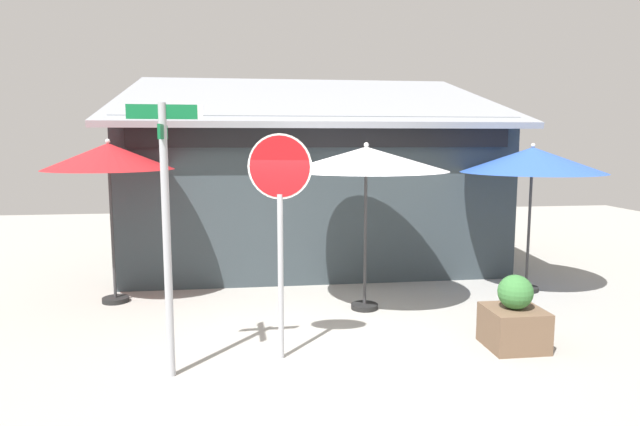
{
  "coord_description": "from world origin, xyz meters",
  "views": [
    {
      "loc": [
        -1.01,
        -7.31,
        2.74
      ],
      "look_at": [
        0.12,
        1.2,
        1.6
      ],
      "focal_mm": 30.99,
      "sensor_mm": 36.0,
      "label": 1
    }
  ],
  "objects_px": {
    "patio_umbrella_ivory_center": "(366,160)",
    "stop_sign": "(280,203)",
    "sidewalk_planter": "(514,319)",
    "patio_umbrella_royal_blue_right": "(532,161)",
    "street_sign_post": "(166,216)",
    "patio_umbrella_crimson_left": "(109,158)"
  },
  "relations": [
    {
      "from": "street_sign_post",
      "to": "patio_umbrella_royal_blue_right",
      "type": "relative_size",
      "value": 1.17
    },
    {
      "from": "street_sign_post",
      "to": "stop_sign",
      "type": "xyz_separation_m",
      "value": [
        1.3,
        0.36,
        0.09
      ]
    },
    {
      "from": "sidewalk_planter",
      "to": "patio_umbrella_crimson_left",
      "type": "bearing_deg",
      "value": 153.5
    },
    {
      "from": "patio_umbrella_ivory_center",
      "to": "patio_umbrella_royal_blue_right",
      "type": "bearing_deg",
      "value": 11.95
    },
    {
      "from": "stop_sign",
      "to": "patio_umbrella_royal_blue_right",
      "type": "distance_m",
      "value": 5.3
    },
    {
      "from": "street_sign_post",
      "to": "patio_umbrella_ivory_center",
      "type": "xyz_separation_m",
      "value": [
        2.78,
        2.23,
        0.54
      ]
    },
    {
      "from": "patio_umbrella_ivory_center",
      "to": "stop_sign",
      "type": "bearing_deg",
      "value": -128.3
    },
    {
      "from": "patio_umbrella_crimson_left",
      "to": "patio_umbrella_ivory_center",
      "type": "distance_m",
      "value": 4.23
    },
    {
      "from": "stop_sign",
      "to": "patio_umbrella_ivory_center",
      "type": "distance_m",
      "value": 2.42
    },
    {
      "from": "stop_sign",
      "to": "patio_umbrella_royal_blue_right",
      "type": "height_order",
      "value": "stop_sign"
    },
    {
      "from": "street_sign_post",
      "to": "sidewalk_planter",
      "type": "xyz_separation_m",
      "value": [
        4.38,
        0.31,
        -1.5
      ]
    },
    {
      "from": "street_sign_post",
      "to": "patio_umbrella_ivory_center",
      "type": "height_order",
      "value": "street_sign_post"
    },
    {
      "from": "street_sign_post",
      "to": "patio_umbrella_crimson_left",
      "type": "bearing_deg",
      "value": 112.99
    },
    {
      "from": "stop_sign",
      "to": "patio_umbrella_crimson_left",
      "type": "xyz_separation_m",
      "value": [
        -2.65,
        2.8,
        0.47
      ]
    },
    {
      "from": "patio_umbrella_ivory_center",
      "to": "patio_umbrella_royal_blue_right",
      "type": "relative_size",
      "value": 1.01
    },
    {
      "from": "patio_umbrella_royal_blue_right",
      "to": "sidewalk_planter",
      "type": "distance_m",
      "value": 3.61
    },
    {
      "from": "patio_umbrella_royal_blue_right",
      "to": "street_sign_post",
      "type": "bearing_deg",
      "value": -153.95
    },
    {
      "from": "patio_umbrella_ivory_center",
      "to": "sidewalk_planter",
      "type": "height_order",
      "value": "patio_umbrella_ivory_center"
    },
    {
      "from": "stop_sign",
      "to": "sidewalk_planter",
      "type": "relative_size",
      "value": 2.86
    },
    {
      "from": "patio_umbrella_ivory_center",
      "to": "sidewalk_planter",
      "type": "xyz_separation_m",
      "value": [
        1.6,
        -1.92,
        -2.03
      ]
    },
    {
      "from": "patio_umbrella_royal_blue_right",
      "to": "sidewalk_planter",
      "type": "height_order",
      "value": "patio_umbrella_royal_blue_right"
    },
    {
      "from": "stop_sign",
      "to": "sidewalk_planter",
      "type": "distance_m",
      "value": 3.46
    }
  ]
}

